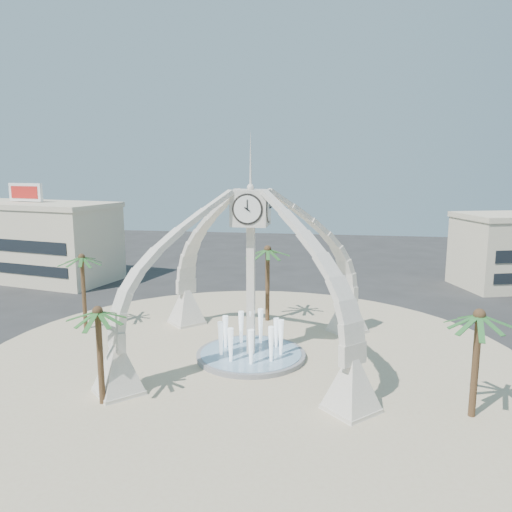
% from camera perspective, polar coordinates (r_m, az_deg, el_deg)
% --- Properties ---
extents(ground, '(140.00, 140.00, 0.00)m').
position_cam_1_polar(ground, '(37.41, -0.58, -11.58)').
color(ground, '#282828').
rests_on(ground, ground).
extents(plaza, '(40.00, 40.00, 0.06)m').
position_cam_1_polar(plaza, '(37.40, -0.58, -11.54)').
color(plaza, '#C4B492').
rests_on(plaza, ground).
extents(clock_tower, '(17.94, 17.94, 16.30)m').
position_cam_1_polar(clock_tower, '(35.53, -0.60, -1.80)').
color(clock_tower, silver).
rests_on(clock_tower, ground).
extents(fountain, '(8.00, 8.00, 3.62)m').
position_cam_1_polar(fountain, '(37.30, -0.58, -11.17)').
color(fountain, gray).
rests_on(fountain, ground).
extents(building_nw, '(23.75, 13.73, 11.90)m').
position_cam_1_polar(building_nw, '(68.48, -24.47, 1.65)').
color(building_nw, beige).
rests_on(building_nw, ground).
extents(palm_east, '(5.52, 5.52, 6.74)m').
position_cam_1_polar(palm_east, '(29.76, 24.17, -6.31)').
color(palm_east, brown).
rests_on(palm_east, ground).
extents(palm_west, '(4.21, 4.21, 7.04)m').
position_cam_1_polar(palm_west, '(44.56, -19.31, -0.26)').
color(palm_west, brown).
rests_on(palm_west, ground).
extents(palm_north, '(4.37, 4.37, 7.42)m').
position_cam_1_polar(palm_north, '(44.39, 1.34, 0.65)').
color(palm_north, brown).
rests_on(palm_north, ground).
extents(palm_south, '(4.08, 4.08, 6.41)m').
position_cam_1_polar(palm_south, '(30.16, -17.65, -6.20)').
color(palm_south, brown).
rests_on(palm_south, ground).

